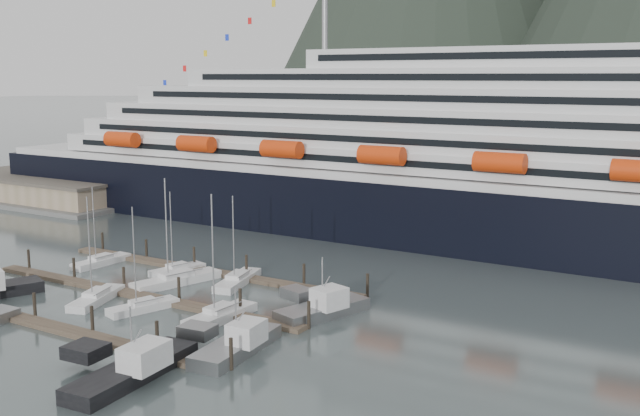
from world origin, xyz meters
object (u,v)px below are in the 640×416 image
at_px(trawler_d, 235,344).
at_px(sailboat_h, 220,316).
at_px(trawler_e, 322,308).
at_px(trawler_c, 131,368).
at_px(cruise_ship, 550,170).
at_px(warehouse, 40,191).
at_px(sailboat_b, 97,298).
at_px(sailboat_e, 101,262).
at_px(sailboat_c, 143,307).
at_px(sailboat_g, 238,281).
at_px(sailboat_f, 177,270).
at_px(sailboat_d, 176,281).

bearing_deg(trawler_d, sailboat_h, 40.86).
height_order(sailboat_h, trawler_e, sailboat_h).
height_order(trawler_c, trawler_e, trawler_e).
relative_size(cruise_ship, warehouse, 4.57).
bearing_deg(trawler_d, warehouse, 55.61).
bearing_deg(sailboat_h, trawler_c, -166.09).
distance_m(cruise_ship, trawler_e, 49.30).
height_order(warehouse, sailboat_b, sailboat_b).
relative_size(warehouse, trawler_c, 3.20).
relative_size(sailboat_b, sailboat_e, 1.13).
bearing_deg(trawler_c, sailboat_c, 37.21).
height_order(sailboat_g, sailboat_h, sailboat_h).
relative_size(sailboat_e, sailboat_f, 1.00).
relative_size(sailboat_h, trawler_c, 1.00).
relative_size(sailboat_e, trawler_d, 0.96).
distance_m(warehouse, sailboat_e, 59.93).
bearing_deg(sailboat_f, trawler_c, -130.98).
distance_m(warehouse, trawler_e, 95.93).
relative_size(sailboat_d, sailboat_e, 1.23).
relative_size(sailboat_e, trawler_c, 0.80).
relative_size(cruise_ship, sailboat_h, 14.53).
bearing_deg(sailboat_e, sailboat_c, -119.40).
xyz_separation_m(trawler_c, trawler_e, (5.12, 23.49, 0.01)).
height_order(warehouse, sailboat_d, sailboat_d).
distance_m(sailboat_c, trawler_d, 17.63).
bearing_deg(sailboat_h, sailboat_b, 100.38).
height_order(sailboat_g, trawler_e, sailboat_g).
height_order(sailboat_e, trawler_e, sailboat_e).
bearing_deg(sailboat_e, trawler_c, -127.11).
relative_size(sailboat_h, trawler_e, 1.22).
xyz_separation_m(warehouse, sailboat_d, (67.48, -32.32, -1.82)).
bearing_deg(trawler_e, cruise_ship, 2.14).
distance_m(sailboat_f, sailboat_h, 21.25).
bearing_deg(sailboat_c, cruise_ship, -11.60).
bearing_deg(warehouse, trawler_d, -28.12).
height_order(sailboat_h, trawler_c, sailboat_h).
bearing_deg(sailboat_d, trawler_e, -77.69).
bearing_deg(trawler_e, warehouse, 86.34).
height_order(warehouse, sailboat_e, sailboat_e).
xyz_separation_m(sailboat_g, trawler_c, (10.71, -28.83, 0.51)).
bearing_deg(trawler_d, sailboat_f, 45.99).
height_order(sailboat_d, sailboat_g, sailboat_d).
distance_m(sailboat_h, trawler_e, 11.09).
xyz_separation_m(cruise_ship, sailboat_b, (-37.32, -55.88, -11.63)).
relative_size(sailboat_e, sailboat_h, 0.80).
height_order(sailboat_c, trawler_e, sailboat_c).
bearing_deg(sailboat_h, warehouse, 65.45).
bearing_deg(trawler_d, sailboat_d, 48.34).
distance_m(cruise_ship, sailboat_g, 51.08).
distance_m(cruise_ship, sailboat_c, 64.23).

